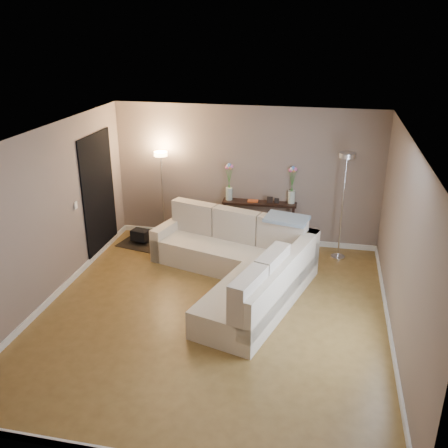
% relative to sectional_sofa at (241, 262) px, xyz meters
% --- Properties ---
extents(floor, '(5.00, 5.50, 0.01)m').
position_rel_sectional_sofa_xyz_m(floor, '(-0.23, -1.02, -0.37)').
color(floor, olive).
rests_on(floor, ground).
extents(ceiling, '(5.00, 5.50, 0.01)m').
position_rel_sectional_sofa_xyz_m(ceiling, '(-0.23, -1.02, 2.24)').
color(ceiling, white).
rests_on(ceiling, ground).
extents(wall_back, '(5.00, 0.02, 2.60)m').
position_rel_sectional_sofa_xyz_m(wall_back, '(-0.23, 1.74, 0.94)').
color(wall_back, gray).
rests_on(wall_back, ground).
extents(wall_front, '(5.00, 0.02, 2.60)m').
position_rel_sectional_sofa_xyz_m(wall_front, '(-0.23, -3.78, 0.94)').
color(wall_front, gray).
rests_on(wall_front, ground).
extents(wall_left, '(0.02, 5.50, 2.60)m').
position_rel_sectional_sofa_xyz_m(wall_left, '(-2.74, -1.02, 0.94)').
color(wall_left, gray).
rests_on(wall_left, ground).
extents(wall_right, '(0.02, 5.50, 2.60)m').
position_rel_sectional_sofa_xyz_m(wall_right, '(2.28, -1.02, 0.94)').
color(wall_right, gray).
rests_on(wall_right, ground).
extents(baseboard_back, '(5.00, 0.03, 0.10)m').
position_rel_sectional_sofa_xyz_m(baseboard_back, '(-0.23, 1.72, -0.31)').
color(baseboard_back, white).
rests_on(baseboard_back, ground).
extents(baseboard_left, '(0.03, 5.50, 0.10)m').
position_rel_sectional_sofa_xyz_m(baseboard_left, '(-2.71, -1.02, -0.31)').
color(baseboard_left, white).
rests_on(baseboard_left, ground).
extents(baseboard_right, '(0.03, 5.50, 0.10)m').
position_rel_sectional_sofa_xyz_m(baseboard_right, '(2.26, -1.02, -0.31)').
color(baseboard_right, white).
rests_on(baseboard_right, ground).
extents(doorway, '(0.02, 1.20, 2.20)m').
position_rel_sectional_sofa_xyz_m(doorway, '(-2.71, 0.68, 0.74)').
color(doorway, black).
rests_on(doorway, ground).
extents(switch_plate, '(0.02, 0.08, 0.12)m').
position_rel_sectional_sofa_xyz_m(switch_plate, '(-2.71, -0.17, 0.84)').
color(switch_plate, white).
rests_on(switch_plate, ground).
extents(sectional_sofa, '(2.93, 3.32, 0.98)m').
position_rel_sectional_sofa_xyz_m(sectional_sofa, '(0.00, 0.00, 0.00)').
color(sectional_sofa, beige).
rests_on(sectional_sofa, floor).
extents(throw_blanket, '(0.78, 0.56, 0.09)m').
position_rel_sectional_sofa_xyz_m(throw_blanket, '(0.67, 0.51, 0.62)').
color(throw_blanket, '#8094A5').
rests_on(throw_blanket, sectional_sofa).
extents(console_table, '(1.40, 0.43, 0.85)m').
position_rel_sectional_sofa_xyz_m(console_table, '(-0.02, 1.65, 0.12)').
color(console_table, black).
rests_on(console_table, floor).
extents(leaning_mirror, '(0.98, 0.09, 0.76)m').
position_rel_sectional_sofa_xyz_m(leaning_mirror, '(0.06, 1.82, 0.86)').
color(leaning_mirror, black).
rests_on(leaning_mirror, console_table).
extents(table_decor, '(0.59, 0.14, 0.14)m').
position_rel_sectional_sofa_xyz_m(table_decor, '(0.06, 1.60, 0.50)').
color(table_decor, orange).
rests_on(table_decor, console_table).
extents(flower_vase_left, '(0.16, 0.13, 0.73)m').
position_rel_sectional_sofa_xyz_m(flower_vase_left, '(-0.52, 1.62, 0.78)').
color(flower_vase_left, silver).
rests_on(flower_vase_left, console_table).
extents(flower_vase_right, '(0.16, 0.13, 0.73)m').
position_rel_sectional_sofa_xyz_m(flower_vase_right, '(0.65, 1.67, 0.78)').
color(flower_vase_right, silver).
rests_on(flower_vase_right, console_table).
extents(floor_lamp_lit, '(0.29, 0.29, 1.74)m').
position_rel_sectional_sofa_xyz_m(floor_lamp_lit, '(-1.79, 1.50, 0.86)').
color(floor_lamp_lit, silver).
rests_on(floor_lamp_lit, floor).
extents(floor_lamp_unlit, '(0.32, 0.32, 1.94)m').
position_rel_sectional_sofa_xyz_m(floor_lamp_unlit, '(1.57, 1.28, 1.01)').
color(floor_lamp_unlit, silver).
rests_on(floor_lamp_unlit, floor).
extents(charcoal_rug, '(1.28, 1.07, 0.02)m').
position_rel_sectional_sofa_xyz_m(charcoal_rug, '(-1.95, 1.19, -0.35)').
color(charcoal_rug, black).
rests_on(charcoal_rug, floor).
extents(black_bag, '(0.36, 0.29, 0.21)m').
position_rel_sectional_sofa_xyz_m(black_bag, '(-2.16, 1.15, -0.19)').
color(black_bag, black).
rests_on(black_bag, charcoal_rug).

